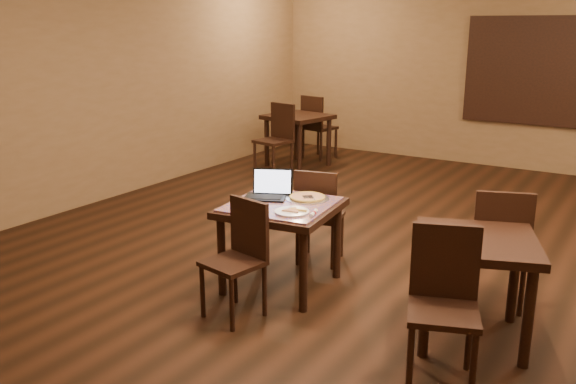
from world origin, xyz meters
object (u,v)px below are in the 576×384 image
Objects in this scene: other_table_b_chair_far at (316,123)px; other_table_c_chair_far at (499,242)px; pizza_pan at (307,198)px; other_table_c at (475,255)px; laptop at (269,190)px; other_table_b at (298,124)px; chair_main_near at (240,252)px; chair_main_far at (318,211)px; tiled_table at (281,215)px; other_table_c_chair_near at (444,295)px; other_table_b_chair_near at (278,135)px.

other_table_b_chair_far reaches higher than other_table_c_chair_far.
other_table_c is (1.57, -0.29, -0.11)m from pizza_pan.
laptop is 1.98m from other_table_c_chair_far.
other_table_b is at bearing 113.92° from other_table_c.
pizza_pan is at bearing 94.09° from chair_main_near.
other_table_b is at bearing -61.44° from other_table_c_chair_far.
chair_main_far is 2.43× the size of pizza_pan.
chair_main_far reaches higher than tiled_table.
pizza_pan is 1.78m from other_table_c_chair_near.
other_table_b_chair_near is at bearing 118.49° from other_table_c.
other_table_c is at bearing -29.46° from laptop.
other_table_c_chair_near reaches higher than laptop.
tiled_table is at bearing -49.75° from other_table_b.
other_table_c_chair_near is (1.66, -0.65, -0.09)m from tiled_table.
other_table_c is at bearing -10.43° from pizza_pan.
chair_main_far is 0.87× the size of other_table_b_chair_near.
other_table_b_chair_near reaches higher than other_table_c_chair_near.
tiled_table is 2.37× the size of laptop.
laptop is 0.40× the size of other_table_c.
laptop is at bearing -47.26° from other_table_b_chair_near.
other_table_c_chair_near is at bearing -28.17° from tiled_table.
other_table_c_chair_far is at bearing 164.18° from chair_main_far.
other_table_c_chair_far is (1.92, 0.44, -0.25)m from laptop.
chair_main_near is at bearing -95.41° from tiled_table.
other_table_b_chair_near reaches higher than other_table_c_chair_far.
other_table_c_chair_near is at bearing -39.31° from other_table_b.
laptop is 0.40× the size of other_table_b_chair_far.
other_table_b is at bearing 112.57° from tiled_table.
tiled_table is 4.73m from other_table_b.
tiled_table is 1.69m from other_table_c.
other_table_b_chair_near is at bearing -77.57° from other_table_b.
chair_main_near is 5.29m from other_table_b.
other_table_b_chair_near is (-2.33, 2.87, 0.08)m from chair_main_far.
other_table_b_chair_far is (-0.04, 1.26, 0.00)m from other_table_b_chair_near.
laptop is at bearing -157.48° from pizza_pan.
other_table_c_chair_near reaches higher than chair_main_near.
other_table_c_chair_far is (0.06, 1.20, 0.00)m from other_table_c_chair_near.
other_table_b_chair_far is (-0.02, 0.63, -0.08)m from other_table_b.
other_table_c is 0.60m from other_table_c_chair_far.
laptop is 5.12m from other_table_b_chair_far.
pizza_pan is at bearing 56.57° from tiled_table.
laptop is at bearing 125.58° from other_table_b_chair_far.
tiled_table is 1.01× the size of other_table_c_chair_near.
other_table_c_chair_near is (1.64, -0.03, 0.05)m from chair_main_near.
laptop reaches higher than chair_main_far.
other_table_b_chair_near is at bearing 126.76° from pizza_pan.
chair_main_near is at bearing 124.52° from other_table_b_chair_far.
tiled_table is 0.28m from laptop.
other_table_b_chair_near is at bearing 113.81° from other_table_c_chair_near.
other_table_c_chair_far is at bearing -30.64° from other_table_b.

